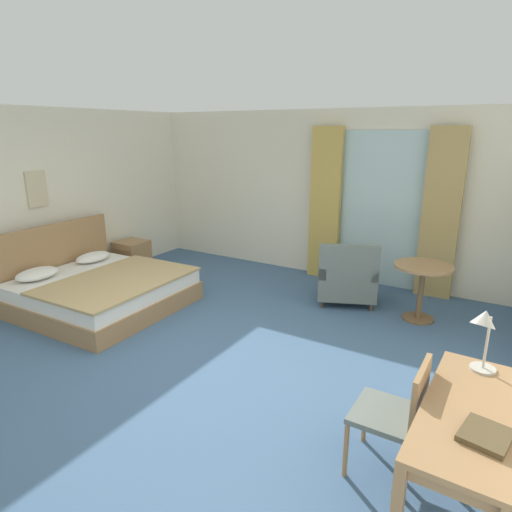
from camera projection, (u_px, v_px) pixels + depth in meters
The scene contains 15 objects.
ground at pixel (192, 361), 4.63m from camera, with size 6.80×7.28×0.10m, color #426084.
wall_back at pixel (323, 194), 7.03m from camera, with size 6.40×0.12×2.63m, color silver.
wall_left at pixel (5, 208), 5.82m from camera, with size 0.12×6.88×2.63m, color silver.
balcony_glass_door at pixel (381, 210), 6.52m from camera, with size 1.27×0.02×2.31m, color silver.
curtain_panel_left at pixel (325, 204), 6.86m from camera, with size 0.49×0.10×2.37m, color tan.
curtain_panel_right at pixel (441, 215), 6.01m from camera, with size 0.50×0.10×2.37m, color tan.
bed at pixel (99, 289), 5.88m from camera, with size 2.01×1.96×1.04m.
nightstand at pixel (132, 256), 7.37m from camera, with size 0.47×0.47×0.52m.
writing_desk at pixel (470, 423), 2.58m from camera, with size 0.56×1.33×0.74m.
desk_chair at pixel (398, 411), 2.93m from camera, with size 0.44×0.45×0.86m.
desk_lamp at pixel (484, 327), 2.80m from camera, with size 0.20×0.30×0.51m.
closed_book at pixel (486, 435), 2.31m from camera, with size 0.23×0.26×0.03m, color brown.
armchair_by_window at pixel (347, 279), 5.99m from camera, with size 0.99×0.95×0.88m.
round_cafe_table at pixel (422, 279), 5.40m from camera, with size 0.71×0.71×0.72m.
framed_picture at pixel (37, 189), 6.08m from camera, with size 0.03×0.29×0.50m.
Camera 1 is at (2.73, -3.19, 2.31)m, focal length 30.62 mm.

